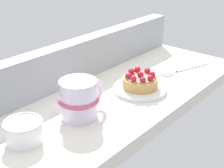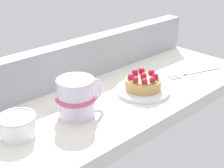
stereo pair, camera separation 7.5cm
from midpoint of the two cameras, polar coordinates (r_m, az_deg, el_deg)
ground_plane at (r=81.52cm, az=2.58°, el=-3.21°), size 87.11×32.09×3.51cm
window_rail_back at (r=87.77cm, az=-3.81°, el=4.05°), size 85.36×4.49×10.90cm
dessert_plate at (r=82.97cm, az=8.04°, el=-1.17°), size 13.65×13.65×1.06cm
raspberry_tart at (r=82.01cm, az=8.13°, el=0.27°), size 9.08×9.08×4.30cm
coffee_mug at (r=70.52cm, az=-3.20°, el=-2.38°), size 12.48×9.26×8.69cm
dessert_fork at (r=97.22cm, az=16.42°, el=1.91°), size 17.55×6.94×0.60cm
sugar_bowl at (r=65.69cm, az=-13.03°, el=-7.27°), size 7.63×7.63×4.45cm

